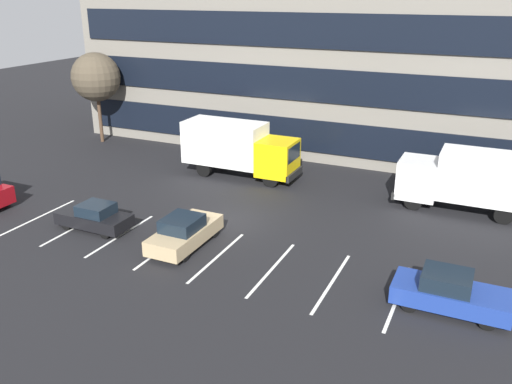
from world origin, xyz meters
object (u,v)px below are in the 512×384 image
Objects in this scene: sedan_navy at (450,293)px; bare_tree at (96,77)px; box_truck_white at (470,178)px; sedan_tan at (184,232)px; sedan_black at (95,217)px; box_truck_yellow at (238,147)px.

bare_tree is (-28.75, 14.01, 4.50)m from sedan_navy.
box_truck_white is 1.70× the size of sedan_navy.
sedan_tan is at bearing -39.63° from bare_tree.
bare_tree is at bearing 128.70° from sedan_black.
sedan_navy is at bearing -0.52° from sedan_black.
sedan_navy is at bearing -1.88° from sedan_tan.
box_truck_white reaches higher than sedan_navy.
sedan_black is (-17.40, -10.70, -1.29)m from box_truck_white.
sedan_black is at bearing -105.52° from box_truck_yellow.
box_truck_yellow reaches higher than sedan_black.
box_truck_white is at bearing 91.34° from sedan_navy.
box_truck_white is 1.05× the size of bare_tree.
sedan_tan reaches higher than sedan_navy.
sedan_black is at bearing -177.39° from sedan_tan.
box_truck_yellow is 18.34m from sedan_navy.
bare_tree is (-11.09, 13.85, 4.58)m from sedan_black.
box_truck_white is 20.47m from sedan_black.
box_truck_yellow is 1.03× the size of box_truck_white.
sedan_black is 5.34m from sedan_tan.
box_truck_yellow is 11.27m from sedan_black.
sedan_navy is 0.62× the size of bare_tree.
sedan_black is 0.89× the size of sedan_tan.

